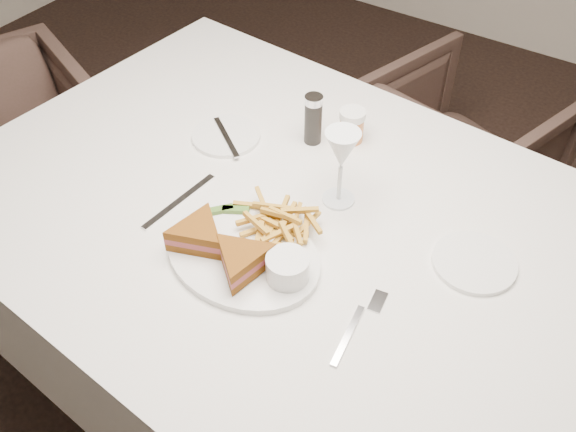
# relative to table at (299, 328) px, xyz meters

# --- Properties ---
(table) EXTENTS (1.59, 1.13, 0.75)m
(table) POSITION_rel_table_xyz_m (0.00, 0.00, 0.00)
(table) COLOR silver
(table) RESTS_ON ground
(chair_far) EXTENTS (0.70, 0.68, 0.59)m
(chair_far) POSITION_rel_table_xyz_m (0.01, 0.99, -0.08)
(chair_far) COLOR #45322A
(chair_far) RESTS_ON ground
(chair_left) EXTENTS (0.82, 0.84, 0.68)m
(chair_left) POSITION_rel_table_xyz_m (-1.17, 0.03, -0.04)
(chair_left) COLOR #45322A
(chair_left) RESTS_ON ground
(table_setting) EXTENTS (0.79, 0.68, 0.18)m
(table_setting) POSITION_rel_table_xyz_m (-0.03, -0.06, 0.41)
(table_setting) COLOR white
(table_setting) RESTS_ON table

